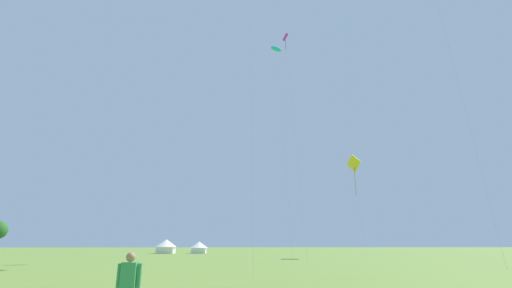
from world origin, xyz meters
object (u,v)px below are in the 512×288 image
object	(u,v)px
kite_cyan_parafoil	(276,50)
festival_tent_right	(199,247)
kite_yellow_diamond	(354,165)
festival_tent_center	(166,246)
kite_magenta_diamond	(286,48)

from	to	relation	value
kite_cyan_parafoil	festival_tent_right	size ratio (longest dim) A/B	9.10
kite_yellow_diamond	festival_tent_center	world-z (taller)	kite_yellow_diamond
kite_cyan_parafoil	festival_tent_center	bearing A→B (deg)	128.83
festival_tent_center	festival_tent_right	bearing A→B (deg)	-0.00
kite_magenta_diamond	kite_yellow_diamond	distance (m)	21.78
kite_cyan_parafoil	festival_tent_right	distance (m)	42.76
kite_yellow_diamond	festival_tent_right	world-z (taller)	kite_yellow_diamond
kite_magenta_diamond	festival_tent_right	world-z (taller)	kite_magenta_diamond
kite_cyan_parafoil	festival_tent_center	world-z (taller)	kite_cyan_parafoil
kite_yellow_diamond	festival_tent_right	distance (m)	37.00
kite_cyan_parafoil	kite_yellow_diamond	bearing A→B (deg)	13.53
kite_yellow_diamond	kite_cyan_parafoil	world-z (taller)	kite_cyan_parafoil
kite_cyan_parafoil	festival_tent_center	xyz separation A→B (m)	(-20.63, 25.63, -31.06)
kite_magenta_diamond	kite_cyan_parafoil	size ratio (longest dim) A/B	0.91
kite_cyan_parafoil	festival_tent_center	distance (m)	45.24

